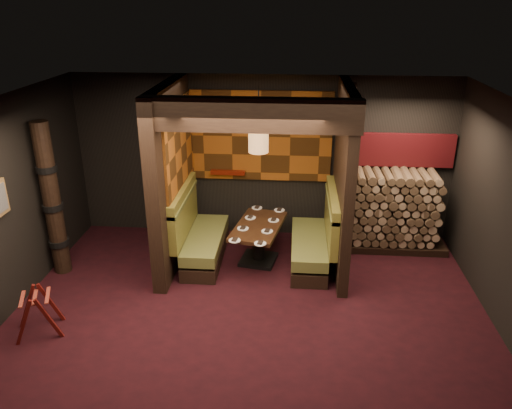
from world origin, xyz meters
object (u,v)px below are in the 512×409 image
object	(u,v)px
booth_bench_left	(199,237)
dining_table	(258,238)
booth_bench_right	(316,241)
luggage_rack	(38,311)
pendant_lamp	(258,137)
firewood_stack	(396,210)
totem_column	(52,201)

from	to	relation	value
booth_bench_left	dining_table	world-z (taller)	booth_bench_left
booth_bench_right	luggage_rack	size ratio (longest dim) A/B	2.28
booth_bench_left	pendant_lamp	distance (m)	1.96
pendant_lamp	luggage_rack	world-z (taller)	pendant_lamp
luggage_rack	firewood_stack	size ratio (longest dim) A/B	0.41
booth_bench_left	firewood_stack	size ratio (longest dim) A/B	0.92
luggage_rack	totem_column	xyz separation A→B (m)	(-0.39, 1.54, 0.87)
booth_bench_right	luggage_rack	world-z (taller)	booth_bench_right
booth_bench_right	totem_column	size ratio (longest dim) A/B	0.67
booth_bench_right	totem_column	distance (m)	4.10
booth_bench_left	dining_table	size ratio (longest dim) A/B	1.18
luggage_rack	firewood_stack	bearing A→B (deg)	29.44
booth_bench_left	totem_column	size ratio (longest dim) A/B	0.67
totem_column	firewood_stack	bearing A→B (deg)	13.19
luggage_rack	totem_column	world-z (taller)	totem_column
booth_bench_left	luggage_rack	distance (m)	2.69
pendant_lamp	totem_column	bearing A→B (deg)	-170.84
totem_column	firewood_stack	world-z (taller)	totem_column
luggage_rack	totem_column	distance (m)	1.81
booth_bench_left	dining_table	bearing A→B (deg)	-0.37
booth_bench_left	dining_table	xyz separation A→B (m)	(0.97, -0.01, 0.03)
dining_table	luggage_rack	size ratio (longest dim) A/B	1.93
booth_bench_left	booth_bench_right	distance (m)	1.89
booth_bench_left	booth_bench_right	bearing A→B (deg)	0.00
pendant_lamp	luggage_rack	distance (m)	3.80
booth_bench_left	luggage_rack	size ratio (longest dim) A/B	2.28
totem_column	luggage_rack	bearing A→B (deg)	-75.61
luggage_rack	dining_table	bearing A→B (deg)	37.97
booth_bench_left	booth_bench_right	size ratio (longest dim) A/B	1.00
booth_bench_right	firewood_stack	size ratio (longest dim) A/B	0.92
booth_bench_right	luggage_rack	xyz separation A→B (m)	(-3.59, -2.09, -0.08)
totem_column	pendant_lamp	bearing A→B (deg)	9.16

